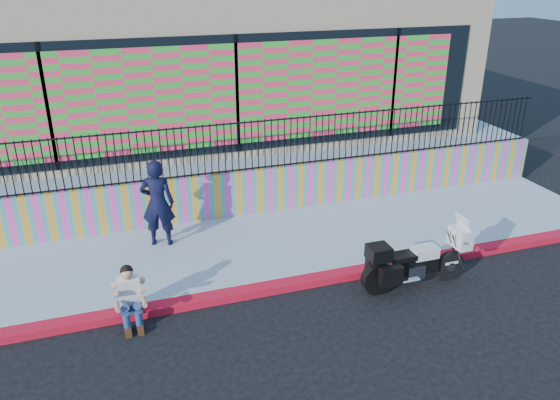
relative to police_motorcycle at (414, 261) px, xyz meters
name	(u,v)px	position (x,y,z in m)	size (l,w,h in m)	color
ground	(294,287)	(-2.17, 0.67, -0.56)	(90.00, 90.00, 0.00)	black
red_curb	(294,284)	(-2.17, 0.67, -0.48)	(16.00, 0.30, 0.15)	#B50C24
sidewalk	(269,245)	(-2.17, 2.32, -0.48)	(16.00, 3.00, 0.15)	#929CAF
mural_wall	(249,192)	(-2.17, 3.92, 0.14)	(16.00, 0.20, 1.10)	#FF43AB
metal_fence	(248,146)	(-2.17, 3.92, 1.29)	(15.80, 0.04, 1.20)	black
elevated_platform	(207,136)	(-2.17, 9.02, 0.07)	(16.00, 10.00, 1.25)	#929CAF
storefront_building	(204,53)	(-2.17, 8.81, 2.69)	(14.00, 8.06, 4.00)	tan
police_motorcycle	(414,261)	(0.00, 0.00, 0.00)	(2.14, 0.71, 1.33)	black
police_officer	(158,203)	(-4.40, 2.99, 0.55)	(0.70, 0.46, 1.91)	black
seated_man	(131,302)	(-5.21, 0.44, -0.11)	(0.54, 0.71, 1.06)	navy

